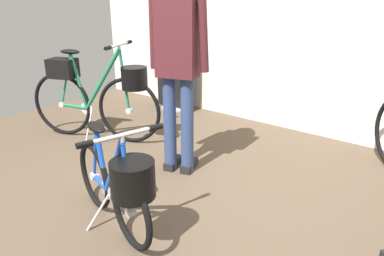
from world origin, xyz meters
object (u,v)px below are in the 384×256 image
folding_bike_foreground (118,184)px  visitor_near_wall (178,56)px  floor_banner_stand (174,54)px  display_bike_left (97,93)px

folding_bike_foreground → visitor_near_wall: visitor_near_wall is taller
floor_banner_stand → display_bike_left: size_ratio=1.18×
folding_bike_foreground → floor_banner_stand: bearing=123.3°
folding_bike_foreground → display_bike_left: bearing=145.7°
display_bike_left → visitor_near_wall: bearing=-2.4°
display_bike_left → folding_bike_foreground: bearing=-34.3°
floor_banner_stand → display_bike_left: 1.34m
visitor_near_wall → display_bike_left: bearing=177.6°
folding_bike_foreground → visitor_near_wall: size_ratio=0.59×
visitor_near_wall → floor_banner_stand: bearing=131.9°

